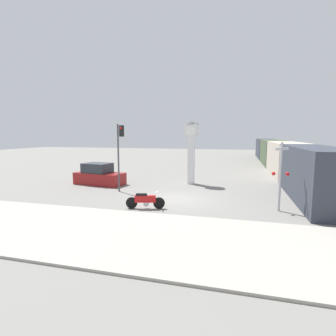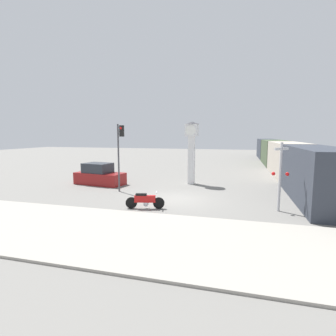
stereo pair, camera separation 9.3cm
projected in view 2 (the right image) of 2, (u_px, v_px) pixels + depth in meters
The scene contains 8 objects.
ground_plane at pixel (177, 199), 17.07m from camera, with size 120.00×120.00×0.00m, color slate.
sidewalk_strip at pixel (140, 236), 10.75m from camera, with size 36.00×6.00×0.10m.
motorcycle at pixel (145, 200), 14.86m from camera, with size 2.18×0.70×0.98m.
clock_tower at pixel (192, 143), 22.03m from camera, with size 1.22×1.22×5.26m.
freight_train at pixel (279, 155), 32.07m from camera, with size 2.80×42.42×3.40m.
traffic_light at pixel (120, 146), 18.94m from camera, with size 0.50×0.35×4.94m.
railroad_crossing_signal at pixel (280, 174), 14.16m from camera, with size 0.90×0.82×3.78m.
parked_car at pixel (99, 175), 22.13m from camera, with size 4.43×2.42×1.80m.
Camera 2 is at (3.82, -16.25, 4.18)m, focal length 28.00 mm.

